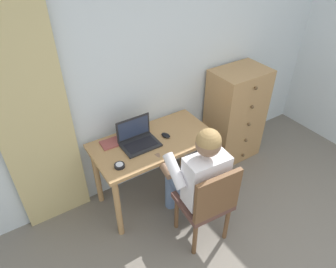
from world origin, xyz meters
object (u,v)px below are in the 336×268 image
Objects in this scene: desk at (154,150)px; chair at (208,202)px; desk_clock at (120,166)px; person_seated at (197,173)px; computer_mouse at (166,135)px; laptop at (138,139)px; dresser at (235,115)px; notebook_pad at (112,143)px.

chair is (0.11, -0.71, -0.13)m from desk.
desk_clock is (-0.54, 0.55, 0.26)m from chair.
person_seated is 13.34× the size of desk_clock.
desk is at bearing 20.66° from desk_clock.
computer_mouse is (0.13, -0.01, 0.13)m from desk.
computer_mouse is at bearing -4.31° from desk.
person_seated reaches higher than laptop.
desk_clock is at bearing -170.65° from dresser.
desk is 1.17m from dresser.
computer_mouse is (0.02, 0.70, 0.26)m from chair.
laptop is 0.25m from notebook_pad.
desk is at bearing 98.66° from chair.
desk_clock is at bearing -179.57° from computer_mouse.
laptop is 0.35m from desk_clock.
person_seated is at bearing -65.56° from laptop.
desk is at bearing -24.97° from notebook_pad.
notebook_pad is at bearing 147.16° from laptop.
dresser is 1.28× the size of chair.
desk is 1.03× the size of dresser.
dresser is at bearing -8.58° from computer_mouse.
chair is 4.20× the size of notebook_pad.
notebook_pad is (-0.46, 0.71, 0.07)m from person_seated.
computer_mouse is at bearing 15.13° from desk_clock.
desk_clock is 0.35m from notebook_pad.
computer_mouse is at bearing 88.10° from chair.
desk_clock is at bearing -102.09° from notebook_pad.
laptop reaches higher than notebook_pad.
dresser is at bearing 4.94° from desk.
dresser is 1.22m from person_seated.
laptop is (-0.25, 0.76, 0.29)m from chair.
chair is 0.81m from desk_clock.
dresser is at bearing 37.71° from chair.
person_seated is (-1.04, -0.63, 0.11)m from dresser.
computer_mouse is at bearing -173.89° from dresser.
dresser reaches higher than desk_clock.
dresser reaches higher than computer_mouse.
desk_clock reaches higher than desk.
laptop reaches higher than computer_mouse.
desk is 0.55m from person_seated.
chair is at bearing -93.89° from person_seated.
computer_mouse is (0.27, -0.05, -0.04)m from laptop.
desk_clock is at bearing -159.34° from desk.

